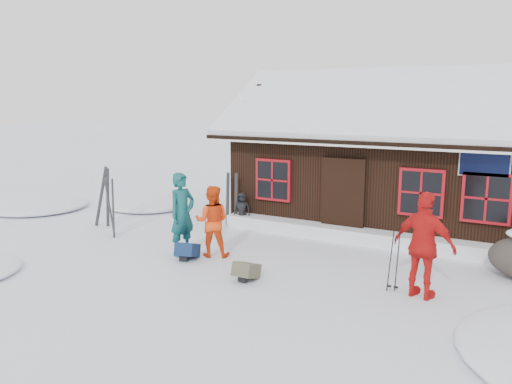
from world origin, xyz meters
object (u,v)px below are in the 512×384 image
Objects in this scene: skier_crouched at (242,209)px; ski_poles at (394,262)px; backpack_olive at (246,273)px; skier_teal at (182,214)px; skier_orange_right at (424,246)px; ski_pair_left at (104,197)px; backpack_blue at (188,253)px; skier_orange_left at (212,221)px.

ski_poles is at bearing -45.80° from skier_crouched.
skier_crouched is 4.27m from backpack_olive.
skier_teal is 2.93m from skier_crouched.
backpack_olive is at bearing 27.43° from skier_orange_right.
backpack_blue is at bearing -11.61° from ski_pair_left.
skier_orange_right is (4.64, -0.21, 0.16)m from skier_orange_left.
skier_teal is at bearing 126.73° from backpack_blue.
skier_teal is 1.97× the size of skier_crouched.
skier_teal is 1.17× the size of skier_orange_left.
backpack_blue is at bearing -117.73° from skier_teal.
backpack_blue is (-0.34, -0.49, -0.66)m from skier_orange_left.
skier_crouched is 1.86× the size of backpack_olive.
ski_pair_left reaches higher than backpack_blue.
skier_teal is at bearing 159.76° from backpack_olive.
skier_orange_right is at bearing 12.90° from backpack_olive.
skier_orange_left reaches higher than ski_poles.
skier_crouched is 3.83m from ski_pair_left.
skier_teal reaches higher than skier_crouched.
ski_poles reaches higher than backpack_blue.
skier_orange_left is 1.68× the size of skier_crouched.
skier_teal is 1.61× the size of ski_poles.
skier_orange_left is 1.88m from backpack_olive.
skier_crouched is 3.18m from backpack_blue.
skier_orange_left is 1.37× the size of ski_poles.
ski_pair_left is at bearing 84.68° from skier_teal.
skier_orange_right is 0.68m from ski_poles.
skier_orange_right is 5.05m from backpack_blue.
backpack_olive is (2.10, -0.74, -0.81)m from skier_teal.
skier_teal is at bearing -103.56° from skier_crouched.
ski_poles is 4.48m from backpack_blue.
skier_teal reaches higher than ski_poles.
skier_orange_left is at bearing 11.10° from skier_orange_right.
backpack_blue is 1.86m from backpack_olive.
skier_orange_left is 3.12× the size of backpack_olive.
skier_orange_left is 0.84× the size of skier_orange_right.
skier_teal reaches higher than backpack_blue.
skier_orange_right is 1.10× the size of ski_pair_left.
ski_pair_left reaches higher than skier_crouched.
skier_orange_left is 2.97× the size of backpack_blue.
ski_poles is at bearing 16.78° from backpack_olive.
skier_orange_left is (0.64, 0.25, -0.14)m from skier_teal.
skier_orange_right is (5.28, 0.04, 0.01)m from skier_teal.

